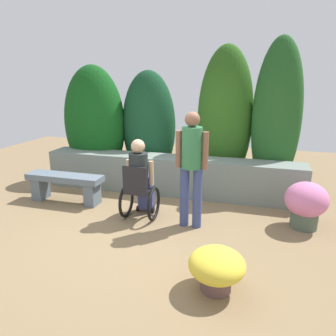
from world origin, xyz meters
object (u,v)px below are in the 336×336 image
(person_in_wheelchair, at_px, (140,182))
(flower_pot_purple_near, at_px, (217,267))
(flower_pot_terracotta_by_wall, at_px, (306,203))
(stone_bench, at_px, (65,184))
(person_standing_companion, at_px, (192,162))

(person_in_wheelchair, distance_m, flower_pot_purple_near, 2.13)
(flower_pot_purple_near, height_order, flower_pot_terracotta_by_wall, flower_pot_terracotta_by_wall)
(stone_bench, distance_m, flower_pot_terracotta_by_wall, 4.16)
(stone_bench, distance_m, person_in_wheelchair, 1.64)
(stone_bench, relative_size, person_standing_companion, 0.83)
(person_in_wheelchair, height_order, flower_pot_purple_near, person_in_wheelchair)
(stone_bench, distance_m, flower_pot_purple_near, 3.54)
(person_in_wheelchair, xyz_separation_m, flower_pot_purple_near, (1.45, -1.52, -0.35))
(person_in_wheelchair, distance_m, person_standing_companion, 0.95)
(flower_pot_terracotta_by_wall, bearing_deg, flower_pot_purple_near, -120.45)
(person_in_wheelchair, height_order, person_standing_companion, person_standing_companion)
(stone_bench, bearing_deg, person_standing_companion, -10.83)
(stone_bench, xyz_separation_m, person_in_wheelchair, (1.60, -0.27, 0.27))
(stone_bench, relative_size, flower_pot_purple_near, 2.38)
(flower_pot_terracotta_by_wall, bearing_deg, stone_bench, -178.76)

